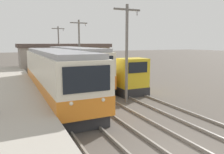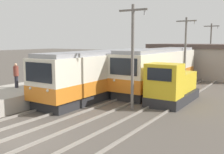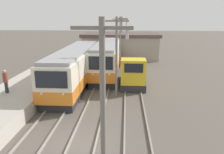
# 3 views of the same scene
# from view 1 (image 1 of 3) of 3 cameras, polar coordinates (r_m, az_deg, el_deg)

# --- Properties ---
(track_center) EXTENTS (1.54, 60.00, 0.14)m
(track_center) POSITION_cam_1_polar(r_m,az_deg,el_deg) (9.28, 19.22, -18.25)
(track_center) COLOR gray
(track_center) RESTS_ON ground
(commuter_train_left) EXTENTS (2.84, 14.79, 3.71)m
(commuter_train_left) POSITION_cam_1_polar(r_m,az_deg,el_deg) (17.04, -14.53, 0.17)
(commuter_train_left) COLOR #28282B
(commuter_train_left) RESTS_ON ground
(commuter_train_center) EXTENTS (2.84, 13.36, 3.79)m
(commuter_train_center) POSITION_cam_1_polar(r_m,az_deg,el_deg) (22.24, -9.80, 2.41)
(commuter_train_center) COLOR #28282B
(commuter_train_center) RESTS_ON ground
(shunting_locomotive) EXTENTS (2.40, 5.57, 3.00)m
(shunting_locomotive) POSITION_cam_1_polar(r_m,az_deg,el_deg) (19.13, 2.79, -0.18)
(shunting_locomotive) COLOR #28282B
(shunting_locomotive) RESTS_ON ground
(catenary_mast_mid) EXTENTS (2.00, 0.20, 6.79)m
(catenary_mast_mid) POSITION_cam_1_polar(r_m,az_deg,el_deg) (15.25, 3.89, 6.96)
(catenary_mast_mid) COLOR slate
(catenary_mast_mid) RESTS_ON ground
(catenary_mast_far) EXTENTS (2.00, 0.20, 6.79)m
(catenary_mast_far) POSITION_cam_1_polar(r_m,az_deg,el_deg) (25.47, -8.52, 7.67)
(catenary_mast_far) COLOR slate
(catenary_mast_far) RESTS_ON ground
(catenary_mast_distant) EXTENTS (2.00, 0.20, 6.79)m
(catenary_mast_distant) POSITION_cam_1_polar(r_m,az_deg,el_deg) (36.19, -13.73, 7.87)
(catenary_mast_distant) COLOR slate
(catenary_mast_distant) RESTS_ON ground
(station_building) EXTENTS (12.60, 6.30, 4.10)m
(station_building) POSITION_cam_1_polar(r_m,az_deg,el_deg) (32.68, -12.47, 4.94)
(station_building) COLOR gray
(station_building) RESTS_ON ground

